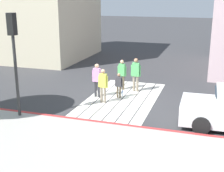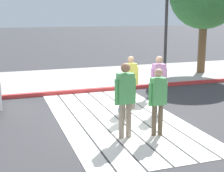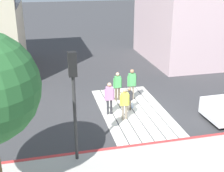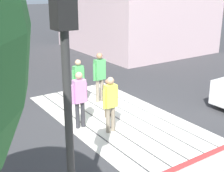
% 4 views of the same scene
% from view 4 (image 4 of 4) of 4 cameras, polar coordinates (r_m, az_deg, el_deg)
% --- Properties ---
extents(ground_plane, '(120.00, 120.00, 0.00)m').
position_cam_4_polar(ground_plane, '(9.79, 0.68, -5.77)').
color(ground_plane, '#38383A').
extents(crosswalk_stripes, '(6.40, 3.25, 0.01)m').
position_cam_4_polar(crosswalk_stripes, '(9.79, 0.68, -5.74)').
color(crosswalk_stripes, silver).
rests_on(crosswalk_stripes, ground).
extents(curb_painted, '(0.16, 40.00, 0.13)m').
position_cam_4_polar(curb_painted, '(7.62, 15.15, -13.33)').
color(curb_painted, '#BC3333').
rests_on(curb_painted, ground).
extents(traffic_light_corner, '(0.39, 0.28, 4.24)m').
position_cam_4_polar(traffic_light_corner, '(4.27, -8.67, 5.40)').
color(traffic_light_corner, '#2D2D2D').
rests_on(traffic_light_corner, ground).
extents(pedestrian_adult_lead, '(0.24, 0.52, 1.77)m').
position_cam_4_polar(pedestrian_adult_lead, '(10.75, -2.29, 2.26)').
color(pedestrian_adult_lead, gray).
rests_on(pedestrian_adult_lead, ground).
extents(pedestrian_adult_trailing, '(0.22, 0.49, 1.68)m').
position_cam_4_polar(pedestrian_adult_trailing, '(8.79, -6.00, -1.84)').
color(pedestrian_adult_trailing, '#333338').
rests_on(pedestrian_adult_trailing, ground).
extents(pedestrian_adult_side, '(0.21, 0.48, 1.62)m').
position_cam_4_polar(pedestrian_adult_side, '(10.49, -6.19, 1.26)').
color(pedestrian_adult_side, brown).
rests_on(pedestrian_adult_side, ground).
extents(pedestrian_teen_behind, '(0.22, 0.48, 1.61)m').
position_cam_4_polar(pedestrian_teen_behind, '(8.50, -0.28, -2.74)').
color(pedestrian_teen_behind, gray).
rests_on(pedestrian_teen_behind, ground).
extents(pedestrian_child_with_racket, '(0.28, 0.39, 1.25)m').
position_cam_4_polar(pedestrian_child_with_racket, '(9.55, -0.77, -1.90)').
color(pedestrian_child_with_racket, brown).
rests_on(pedestrian_child_with_racket, ground).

